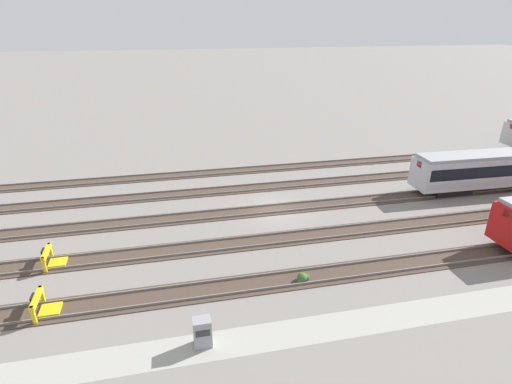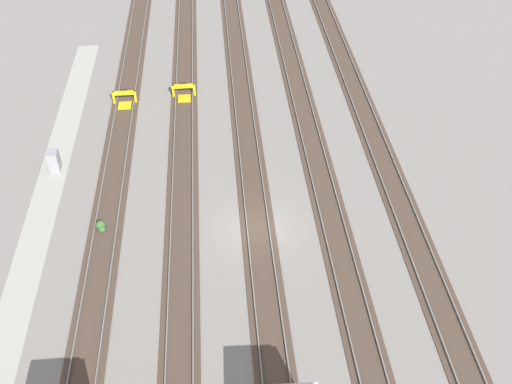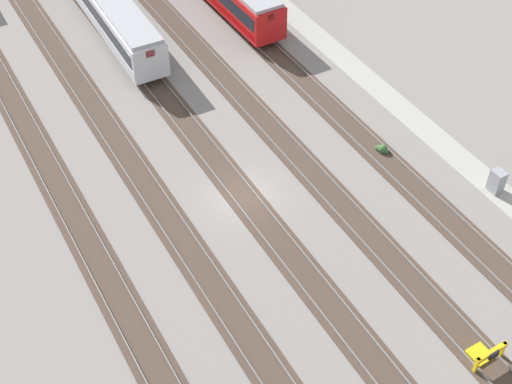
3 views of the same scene
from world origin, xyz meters
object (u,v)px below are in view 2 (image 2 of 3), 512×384
(electrical_cabinet, at_px, (54,161))
(weed_clump, at_px, (101,226))
(bumper_stop_near_inner_track, at_px, (184,93))
(bumper_stop_nearest_track, at_px, (124,99))

(electrical_cabinet, relative_size, weed_clump, 1.74)
(weed_clump, bearing_deg, electrical_cabinet, -148.80)
(bumper_stop_near_inner_track, distance_m, electrical_cabinet, 13.03)
(electrical_cabinet, distance_m, weed_clump, 7.71)
(bumper_stop_nearest_track, relative_size, weed_clump, 2.18)
(bumper_stop_near_inner_track, distance_m, weed_clump, 16.59)
(bumper_stop_near_inner_track, height_order, electrical_cabinet, electrical_cabinet)
(bumper_stop_near_inner_track, xyz_separation_m, weed_clump, (15.72, -5.29, -0.27))
(bumper_stop_nearest_track, relative_size, bumper_stop_near_inner_track, 1.00)
(bumper_stop_nearest_track, height_order, bumper_stop_near_inner_track, same)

